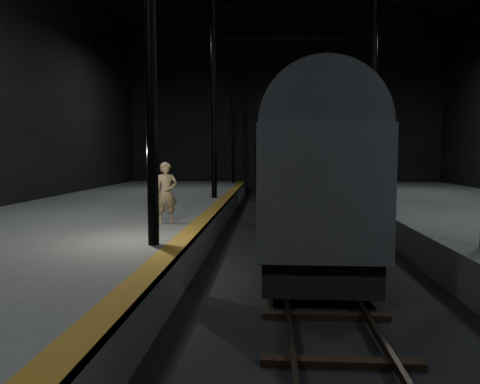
{
  "coord_description": "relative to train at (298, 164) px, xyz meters",
  "views": [
    {
      "loc": [
        -1.07,
        -14.73,
        3.12
      ],
      "look_at": [
        -1.96,
        -0.86,
        2.0
      ],
      "focal_mm": 35.0,
      "sensor_mm": 36.0,
      "label": 1
    }
  ],
  "objects": [
    {
      "name": "ground",
      "position": [
        0.0,
        -3.48,
        -2.75
      ],
      "size": [
        44.0,
        44.0,
        0.0
      ],
      "primitive_type": "plane",
      "color": "black",
      "rests_on": "ground"
    },
    {
      "name": "platform_left",
      "position": [
        -7.5,
        -3.48,
        -2.25
      ],
      "size": [
        9.0,
        43.8,
        1.0
      ],
      "primitive_type": "cube",
      "color": "#555552",
      "rests_on": "ground"
    },
    {
      "name": "tactile_strip",
      "position": [
        -3.25,
        -3.48,
        -1.74
      ],
      "size": [
        0.5,
        43.8,
        0.01
      ],
      "primitive_type": "cube",
      "color": "brown",
      "rests_on": "platform_left"
    },
    {
      "name": "track",
      "position": [
        0.0,
        -3.48,
        -2.68
      ],
      "size": [
        2.4,
        43.0,
        0.24
      ],
      "color": "#3F3328",
      "rests_on": "ground"
    },
    {
      "name": "train",
      "position": [
        0.0,
        0.0,
        0.0
      ],
      "size": [
        2.76,
        18.42,
        4.92
      ],
      "color": "#96989D",
      "rests_on": "ground"
    },
    {
      "name": "woman",
      "position": [
        -4.26,
        -4.03,
        -0.8
      ],
      "size": [
        0.79,
        0.64,
        1.89
      ],
      "primitive_type": "imported",
      "rotation": [
        0.0,
        0.0,
        0.31
      ],
      "color": "tan",
      "rests_on": "platform_left"
    }
  ]
}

